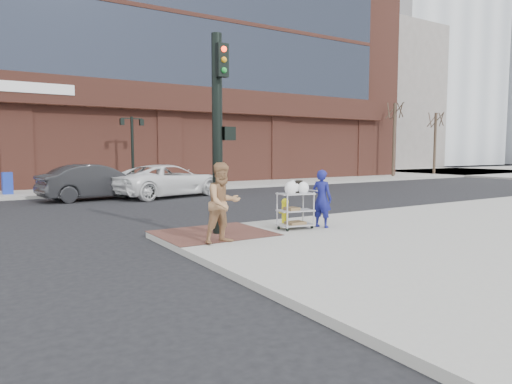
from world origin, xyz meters
TOP-DOWN VIEW (x-y plane):
  - ground at (0.00, 0.00)m, footprint 220.00×220.00m
  - sidewalk_far at (12.50, 32.00)m, footprint 65.00×36.00m
  - brick_curb_ramp at (-0.60, 0.90)m, footprint 2.80×2.40m
  - bank_building at (5.00, 31.00)m, footprint 42.00×26.00m
  - filler_block at (40.00, 38.00)m, footprint 14.00×20.00m
  - bare_tree_a at (24.00, 16.50)m, footprint 1.80×1.80m
  - bare_tree_b at (30.00, 17.00)m, footprint 1.80×1.80m
  - lamp_post at (2.00, 16.00)m, footprint 1.32×0.22m
  - traffic_signal_pole at (-0.48, 0.77)m, footprint 0.61×0.51m
  - woman_blue at (2.38, 0.13)m, footprint 0.56×0.68m
  - pedestrian_tan at (-0.95, -0.33)m, footprint 0.97×0.80m
  - sedan_dark at (-0.89, 12.29)m, footprint 5.18×2.46m
  - minivan_white at (2.46, 11.80)m, footprint 6.20×4.04m
  - utility_cart at (1.59, 0.29)m, footprint 1.03×0.70m
  - fire_hydrant at (1.62, 0.81)m, footprint 0.37×0.26m
  - newsbox_blue at (-4.30, 15.65)m, footprint 0.48×0.44m

SIDE VIEW (x-z plane):
  - ground at x=0.00m, z-range 0.00..0.00m
  - sidewalk_far at x=12.50m, z-range 0.00..0.15m
  - brick_curb_ramp at x=-0.60m, z-range 0.15..0.16m
  - fire_hydrant at x=1.62m, z-range 0.16..0.95m
  - newsbox_blue at x=-4.30m, z-range 0.15..1.22m
  - utility_cart at x=1.59m, z-range 0.09..1.41m
  - minivan_white at x=2.46m, z-range 0.00..1.59m
  - sedan_dark at x=-0.89m, z-range 0.00..1.64m
  - woman_blue at x=2.38m, z-range 0.15..1.75m
  - pedestrian_tan at x=-0.95m, z-range 0.15..2.00m
  - lamp_post at x=2.00m, z-range 0.62..4.62m
  - traffic_signal_pole at x=-0.48m, z-range 0.33..5.33m
  - bare_tree_b at x=30.00m, z-range 2.44..9.14m
  - bare_tree_a at x=24.00m, z-range 2.67..9.87m
  - filler_block at x=40.00m, z-range 0.00..18.00m
  - bank_building at x=5.00m, z-range 0.15..28.15m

